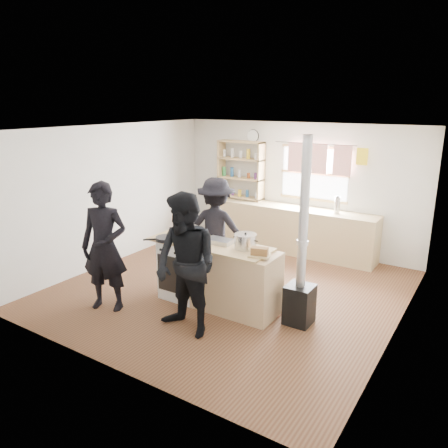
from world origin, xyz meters
The scene contains 14 objects.
ground centered at (0.00, 0.00, -0.01)m, with size 5.00×5.00×0.01m, color brown.
back_counter centered at (0.00, 2.22, 0.45)m, with size 3.40×0.55×0.90m, color tan.
shelving_unit centered at (-1.20, 2.34, 1.51)m, with size 1.00×0.28×1.20m.
thermos centered at (0.93, 2.22, 1.05)m, with size 0.10×0.10×0.31m, color silver.
cooking_island centered at (0.14, -0.55, 0.47)m, with size 1.97×0.64×0.93m.
skillet_greens centered at (-0.60, -0.77, 0.96)m, with size 0.46×0.46×0.05m.
roast_tray centered at (0.13, -0.48, 0.97)m, with size 0.38×0.25×0.06m.
stockpot_stove centered at (-0.39, -0.48, 1.02)m, with size 0.24×0.24×0.19m.
stockpot_counter centered at (0.55, -0.47, 1.03)m, with size 0.31×0.31×0.23m.
bread_board centered at (0.87, -0.65, 0.98)m, with size 0.33×0.27×0.12m.
flue_heater centered at (1.35, -0.40, 0.64)m, with size 0.35×0.35×2.50m.
person_near_left centered at (-1.15, -1.46, 0.92)m, with size 0.67×0.44×1.84m, color black.
person_near_right centered at (0.24, -1.41, 0.92)m, with size 0.89×0.69×1.83m, color black.
person_far centered at (-0.46, 0.32, 0.85)m, with size 1.10×0.63×1.70m, color black.
Camera 1 is at (3.38, -5.41, 2.89)m, focal length 35.00 mm.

